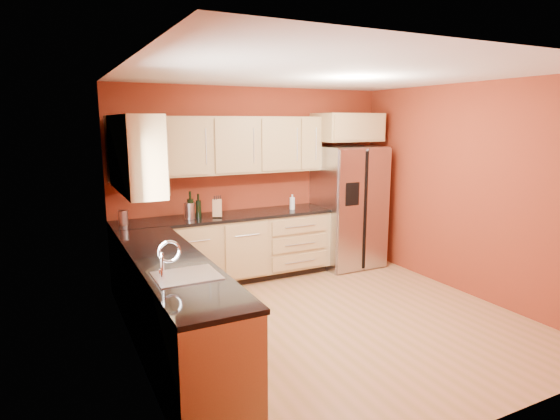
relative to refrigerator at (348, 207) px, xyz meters
name	(u,v)px	position (x,y,z in m)	size (l,w,h in m)	color
floor	(329,321)	(-1.35, -1.62, -0.89)	(4.00, 4.00, 0.00)	#A3733F
ceiling	(335,73)	(-1.35, -1.62, 1.71)	(4.00, 4.00, 0.00)	white
wall_back	(254,181)	(-1.35, 0.38, 0.41)	(4.00, 0.04, 2.60)	maroon
wall_front	(497,250)	(-1.35, -3.62, 0.41)	(4.00, 0.04, 2.60)	maroon
wall_left	(133,222)	(-3.35, -1.62, 0.41)	(0.04, 4.00, 2.60)	maroon
wall_right	(469,191)	(0.65, -1.62, 0.41)	(0.04, 4.00, 2.60)	maroon
base_cabinets_back	(226,250)	(-1.90, 0.07, -0.45)	(2.90, 0.60, 0.88)	#A88251
base_cabinets_left	(173,311)	(-3.05, -1.62, -0.45)	(0.60, 2.80, 0.88)	#A88251
countertop_back	(226,217)	(-1.90, 0.06, 0.01)	(2.90, 0.62, 0.04)	black
countertop_left	(171,262)	(-3.04, -1.62, 0.01)	(0.62, 2.80, 0.04)	black
upper_cabinets_back	(242,145)	(-1.60, 0.21, 0.94)	(2.30, 0.33, 0.75)	#A88251
upper_cabinets_left	(134,154)	(-3.19, -0.90, 0.94)	(0.33, 1.35, 0.75)	#A88251
corner_upper_cabinet	(135,148)	(-3.02, 0.04, 0.94)	(0.62, 0.33, 0.75)	#A88251
over_fridge_cabinet	(347,127)	(0.00, 0.07, 1.16)	(0.92, 0.60, 0.40)	#A88251
refrigerator	(348,207)	(0.00, 0.00, 0.00)	(0.90, 0.75, 1.78)	silver
window	(145,201)	(-3.33, -2.12, 0.66)	(0.03, 0.90, 1.00)	white
sink_faucet	(186,258)	(-3.04, -2.12, 0.18)	(0.50, 0.42, 0.30)	silver
canister_left	(190,211)	(-2.39, 0.04, 0.13)	(0.13, 0.13, 0.21)	silver
canister_right	(123,218)	(-3.20, 0.04, 0.12)	(0.11, 0.11, 0.18)	silver
wine_bottle_a	(198,206)	(-2.27, 0.08, 0.18)	(0.07, 0.07, 0.31)	black
wine_bottle_b	(190,205)	(-2.38, 0.04, 0.21)	(0.08, 0.08, 0.36)	black
knife_block	(217,208)	(-2.04, 0.01, 0.14)	(0.11, 0.10, 0.23)	tan
soap_dispenser	(292,202)	(-0.92, 0.04, 0.14)	(0.07, 0.07, 0.21)	white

